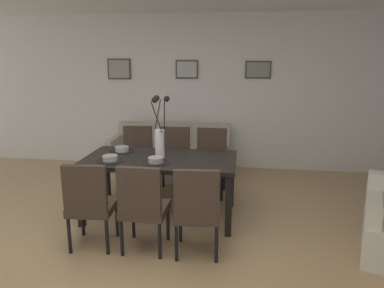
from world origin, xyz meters
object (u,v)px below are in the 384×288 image
(framed_picture_left, at_px, (119,69))
(framed_picture_center, at_px, (187,69))
(framed_picture_right, at_px, (258,70))
(dining_chair_far_left, at_px, (143,204))
(dining_chair_mid_left, at_px, (197,207))
(dining_chair_mid_right, at_px, (211,158))
(bowl_near_left, at_px, (110,158))
(dining_chair_near_left, at_px, (90,201))
(bowl_far_left, at_px, (156,159))
(dining_chair_near_right, at_px, (137,155))
(dining_chair_far_right, at_px, (174,157))
(bowl_near_right, at_px, (122,149))
(sofa, at_px, (171,157))
(centerpiece_vase, at_px, (160,134))
(dining_table, at_px, (160,164))

(framed_picture_left, distance_m, framed_picture_center, 1.18)
(framed_picture_center, height_order, framed_picture_right, framed_picture_center)
(dining_chair_far_left, bearing_deg, dining_chair_mid_left, -0.77)
(dining_chair_mid_right, relative_size, bowl_near_left, 5.41)
(dining_chair_far_left, bearing_deg, dining_chair_near_left, -179.15)
(dining_chair_mid_right, relative_size, bowl_far_left, 5.41)
(dining_chair_near_right, relative_size, dining_chair_far_right, 1.00)
(framed_picture_center, bearing_deg, bowl_near_right, -105.71)
(dining_chair_far_right, bearing_deg, dining_chair_mid_left, -72.50)
(dining_chair_mid_right, xyz_separation_m, sofa, (-0.72, 0.78, -0.23))
(framed_picture_right, bearing_deg, dining_chair_far_left, -111.27)
(dining_chair_near_left, relative_size, bowl_near_left, 5.41)
(dining_chair_near_left, distance_m, dining_chair_near_right, 1.75)
(dining_chair_far_left, height_order, dining_chair_mid_left, same)
(bowl_near_right, distance_m, framed_picture_left, 2.22)
(dining_chair_near_left, height_order, bowl_near_left, dining_chair_near_left)
(bowl_near_right, distance_m, framed_picture_center, 2.19)
(bowl_near_right, bearing_deg, framed_picture_left, 108.56)
(dining_chair_far_right, height_order, sofa, dining_chair_far_right)
(dining_chair_near_right, bearing_deg, bowl_far_left, -63.31)
(dining_chair_mid_left, distance_m, centerpiece_vase, 1.15)
(sofa, bearing_deg, dining_chair_mid_right, -47.21)
(centerpiece_vase, height_order, framed_picture_right, framed_picture_right)
(bowl_near_right, relative_size, framed_picture_left, 0.42)
(dining_chair_mid_left, bearing_deg, dining_table, 122.52)
(dining_table, xyz_separation_m, dining_chair_near_right, (-0.55, 0.88, -0.15))
(dining_chair_far_right, xyz_separation_m, framed_picture_center, (-0.00, 1.25, 1.18))
(dining_chair_far_left, height_order, bowl_near_left, dining_chair_far_left)
(bowl_near_right, bearing_deg, dining_chair_near_right, 90.78)
(sofa, height_order, framed_picture_center, framed_picture_center)
(dining_chair_far_right, relative_size, centerpiece_vase, 1.25)
(dining_table, distance_m, dining_chair_near_right, 1.05)
(sofa, distance_m, framed_picture_right, 2.03)
(dining_table, height_order, dining_chair_near_left, dining_chair_near_left)
(bowl_near_left, bearing_deg, framed_picture_center, 77.05)
(dining_chair_far_left, height_order, sofa, dining_chair_far_left)
(bowl_near_left, bearing_deg, framed_picture_left, 105.35)
(bowl_near_right, bearing_deg, framed_picture_right, 48.07)
(centerpiece_vase, relative_size, framed_picture_right, 1.74)
(sofa, xyz_separation_m, framed_picture_right, (1.38, 0.48, 1.41))
(bowl_far_left, bearing_deg, sofa, 95.94)
(dining_chair_near_left, distance_m, dining_chair_mid_left, 1.08)
(dining_chair_near_right, xyz_separation_m, dining_chair_far_right, (0.55, 0.01, 0.00))
(bowl_near_left, height_order, framed_picture_left, framed_picture_left)
(dining_chair_far_right, xyz_separation_m, sofa, (-0.20, 0.77, -0.23))
(dining_chair_near_left, bearing_deg, dining_chair_far_left, 0.85)
(framed_picture_center, distance_m, framed_picture_right, 1.18)
(dining_chair_far_left, xyz_separation_m, dining_chair_mid_right, (0.51, 1.73, 0.00))
(dining_chair_far_left, bearing_deg, dining_chair_far_right, 90.50)
(framed_picture_center, bearing_deg, dining_chair_mid_right, -67.26)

